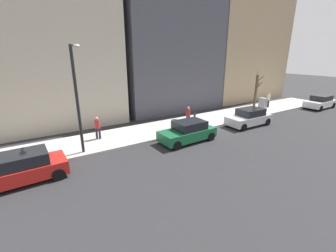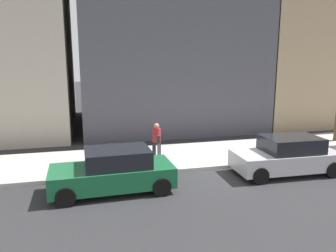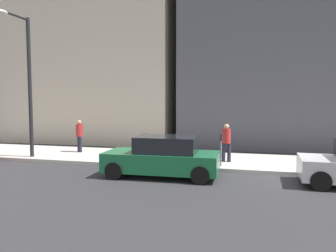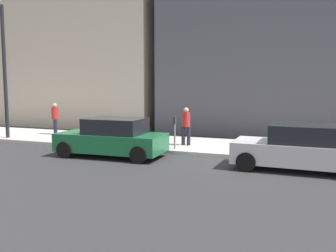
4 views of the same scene
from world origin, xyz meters
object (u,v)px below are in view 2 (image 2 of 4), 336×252
(trash_bin, at_px, (117,157))
(parking_meter, at_px, (159,148))
(parked_car_green, at_px, (114,171))
(pedestrian_midblock, at_px, (157,139))
(office_block_center, at_px, (162,8))
(parked_car_silver, at_px, (287,156))

(trash_bin, bearing_deg, parking_meter, -105.11)
(parked_car_green, relative_size, pedestrian_midblock, 2.56)
(parked_car_green, bearing_deg, pedestrian_midblock, -38.97)
(trash_bin, bearing_deg, office_block_center, -22.94)
(parked_car_green, distance_m, office_block_center, 15.22)
(parked_car_silver, distance_m, parked_car_green, 6.93)
(parked_car_green, distance_m, parking_meter, 2.62)
(parked_car_silver, xyz_separation_m, office_block_center, (12.34, 2.24, 7.33))
(parked_car_green, xyz_separation_m, office_block_center, (12.49, -4.68, 7.33))
(parked_car_green, xyz_separation_m, parking_meter, (1.70, -1.98, 0.24))
(parking_meter, distance_m, office_block_center, 13.19)
(parked_car_silver, relative_size, parked_car_green, 1.00)
(parking_meter, relative_size, pedestrian_midblock, 0.81)
(parked_car_silver, distance_m, parking_meter, 5.19)
(office_block_center, bearing_deg, parked_car_silver, -169.71)
(trash_bin, distance_m, pedestrian_midblock, 1.97)
(trash_bin, bearing_deg, parked_car_green, 171.78)
(parked_car_silver, relative_size, trash_bin, 4.72)
(parked_car_green, xyz_separation_m, pedestrian_midblock, (2.76, -2.12, 0.35))
(trash_bin, bearing_deg, parked_car_silver, -106.86)
(parked_car_silver, height_order, office_block_center, office_block_center)
(parked_car_green, height_order, pedestrian_midblock, pedestrian_midblock)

